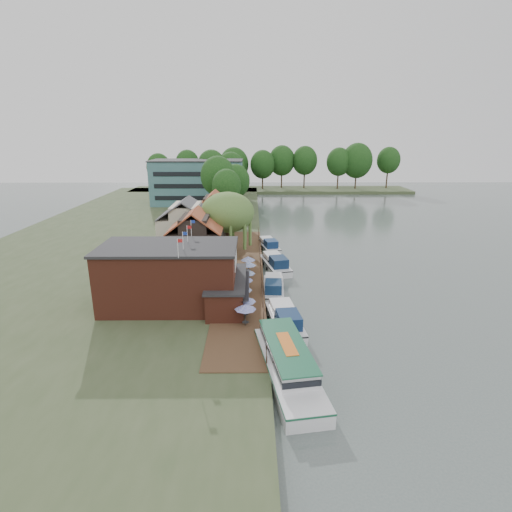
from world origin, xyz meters
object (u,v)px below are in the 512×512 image
object	(u,v)px
cruiser_2	(275,262)
swan	(300,348)
umbrella_3	(244,285)
cruiser_3	(269,244)
umbrella_0	(245,315)
cruiser_0	(285,317)
umbrella_1	(246,307)
umbrella_2	(243,295)
cottage_a	(196,238)
cottage_c	(214,214)
willow	(228,224)
umbrella_4	(246,278)
cruiser_1	(273,285)
hotel_block	(198,182)
umbrella_6	(248,264)
cottage_b	(187,224)
umbrella_5	(249,270)
tour_boat	(289,362)
pub	(187,276)

from	to	relation	value
cruiser_2	swan	size ratio (longest dim) A/B	23.29
umbrella_3	cruiser_3	xyz separation A→B (m)	(3.97, 23.70, -1.17)
umbrella_0	cruiser_0	world-z (taller)	umbrella_0
umbrella_1	umbrella_2	size ratio (longest dim) A/B	1.00
cottage_a	cottage_c	bearing A→B (deg)	86.99
willow	umbrella_4	bearing A→B (deg)	-77.60
cruiser_1	cruiser_0	bearing A→B (deg)	-82.29
cruiser_0	cruiser_3	size ratio (longest dim) A/B	1.10
umbrella_2	umbrella_3	distance (m)	3.23
hotel_block	umbrella_4	world-z (taller)	hotel_block
hotel_block	cottage_c	distance (m)	37.90
umbrella_6	cruiser_2	xyz separation A→B (m)	(4.15, 4.48, -1.04)
cottage_b	umbrella_1	xyz separation A→B (m)	(10.73, -28.45, -2.96)
willow	umbrella_1	size ratio (longest dim) A/B	4.39
umbrella_3	swan	size ratio (longest dim) A/B	5.40
umbrella_1	cruiser_3	size ratio (longest dim) A/B	0.26
umbrella_0	cruiser_2	xyz separation A→B (m)	(4.26, 21.14, -1.04)
umbrella_5	cruiser_1	distance (m)	4.53
cottage_b	cottage_a	bearing A→B (deg)	-73.30
umbrella_6	hotel_block	bearing A→B (deg)	103.96
hotel_block	cruiser_3	size ratio (longest dim) A/B	2.73
umbrella_3	umbrella_1	bearing A→B (deg)	-87.20
cottage_b	umbrella_1	bearing A→B (deg)	-69.33
umbrella_3	tour_boat	size ratio (longest dim) A/B	0.17
umbrella_5	cruiser_2	world-z (taller)	umbrella_5
cottage_a	umbrella_0	size ratio (longest dim) A/B	3.62
umbrella_2	cruiser_1	xyz separation A→B (m)	(3.84, 6.12, -1.14)
umbrella_5	cruiser_3	world-z (taller)	umbrella_5
umbrella_5	willow	bearing A→B (deg)	107.25
pub	cruiser_3	world-z (taller)	pub
cottage_a	cruiser_3	bearing A→B (deg)	45.79
cottage_a	umbrella_3	distance (m)	14.41
pub	umbrella_6	distance (m)	13.37
pub	cottage_a	size ratio (longest dim) A/B	2.33
umbrella_0	cruiser_3	size ratio (longest dim) A/B	0.26
hotel_block	tour_boat	world-z (taller)	hotel_block
cottage_a	cruiser_3	xyz separation A→B (m)	(11.39, 11.71, -4.13)
cottage_a	cottage_b	world-z (taller)	same
pub	cottage_b	size ratio (longest dim) A/B	2.08
hotel_block	cruiser_1	size ratio (longest dim) A/B	2.66
umbrella_1	umbrella_4	xyz separation A→B (m)	(-0.04, 8.95, 0.00)
umbrella_6	cruiser_2	world-z (taller)	umbrella_6
willow	umbrella_0	xyz separation A→B (m)	(3.25, -25.42, -3.93)
umbrella_4	cruiser_1	bearing A→B (deg)	6.40
umbrella_1	cruiser_0	size ratio (longest dim) A/B	0.23
cottage_b	cruiser_3	world-z (taller)	cottage_b
willow	cruiser_1	distance (m)	16.43
cottage_b	swan	bearing A→B (deg)	-64.25
willow	umbrella_2	size ratio (longest dim) A/B	4.39
pub	hotel_block	world-z (taller)	hotel_block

